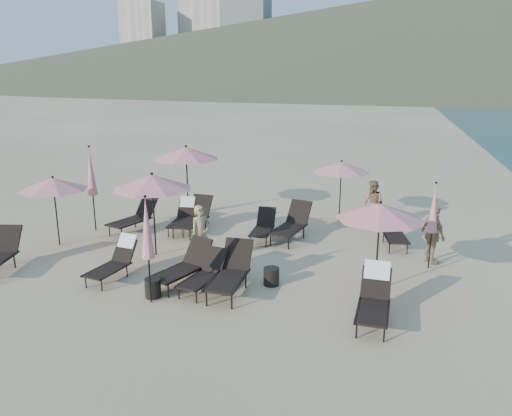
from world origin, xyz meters
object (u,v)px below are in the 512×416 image
(beachgoer_b, at_px, (373,204))
(lounger_4, at_px, (230,272))
(lounger_8, at_px, (193,217))
(umbrella_open_2, at_px, (380,211))
(lounger_9, at_px, (263,227))
(umbrella_closed_1, at_px, (434,209))
(beachgoer_a, at_px, (201,234))
(lounger_5, at_px, (374,297))
(umbrella_open_4, at_px, (341,167))
(lounger_2, at_px, (183,266))
(lounger_10, at_px, (292,224))
(umbrella_open_0, at_px, (53,184))
(side_table_1, at_px, (271,276))
(lounger_1, at_px, (115,260))
(lounger_3, at_px, (204,274))
(beachgoer_c, at_px, (433,235))
(umbrella_closed_2, at_px, (91,172))
(lounger_6, at_px, (135,217))
(lounger_7, at_px, (183,216))
(umbrella_open_1, at_px, (152,182))
(umbrella_closed_0, at_px, (147,229))
(lounger_11, at_px, (394,232))
(side_table_0, at_px, (153,288))

(beachgoer_b, bearing_deg, lounger_4, -55.08)
(lounger_8, height_order, umbrella_open_2, umbrella_open_2)
(lounger_9, height_order, umbrella_closed_1, umbrella_closed_1)
(beachgoer_a, bearing_deg, lounger_5, -76.59)
(umbrella_open_4, bearing_deg, umbrella_closed_1, -54.41)
(lounger_2, relative_size, lounger_9, 1.20)
(lounger_2, relative_size, lounger_8, 0.98)
(lounger_4, bearing_deg, lounger_10, 80.54)
(umbrella_open_0, distance_m, side_table_1, 7.04)
(lounger_1, xyz_separation_m, lounger_3, (2.38, -0.10, -0.06))
(lounger_1, bearing_deg, beachgoer_c, 30.61)
(lounger_4, height_order, side_table_1, lounger_4)
(lounger_4, height_order, lounger_8, same)
(lounger_2, distance_m, umbrella_closed_2, 5.68)
(umbrella_open_0, relative_size, beachgoer_c, 1.31)
(beachgoer_a, distance_m, beachgoer_b, 6.23)
(lounger_1, height_order, beachgoer_a, beachgoer_a)
(lounger_9, height_order, umbrella_open_2, umbrella_open_2)
(lounger_3, xyz_separation_m, umbrella_open_0, (-5.29, 1.87, 1.45))
(lounger_10, bearing_deg, lounger_6, -162.27)
(lounger_8, distance_m, umbrella_open_0, 4.27)
(beachgoer_b, bearing_deg, lounger_3, -59.43)
(lounger_8, xyz_separation_m, umbrella_closed_1, (7.10, -1.35, 1.11))
(umbrella_open_0, height_order, beachgoer_a, umbrella_open_0)
(lounger_1, distance_m, lounger_6, 3.86)
(lounger_7, bearing_deg, lounger_2, -72.39)
(umbrella_open_0, height_order, beachgoer_c, umbrella_open_0)
(umbrella_open_1, xyz_separation_m, umbrella_open_4, (4.61, 4.72, -0.20))
(lounger_8, height_order, side_table_1, lounger_8)
(beachgoer_b, bearing_deg, lounger_1, -73.82)
(lounger_6, bearing_deg, umbrella_closed_0, -40.28)
(lounger_6, bearing_deg, lounger_7, 37.19)
(lounger_6, height_order, beachgoer_a, beachgoer_a)
(lounger_3, relative_size, umbrella_open_1, 0.67)
(lounger_4, bearing_deg, umbrella_closed_0, -147.91)
(lounger_8, relative_size, beachgoer_a, 1.19)
(lounger_6, bearing_deg, lounger_1, -50.84)
(lounger_11, xyz_separation_m, side_table_0, (-5.25, -5.09, -0.21))
(lounger_4, xyz_separation_m, umbrella_open_4, (1.83, 6.51, 1.39))
(umbrella_open_0, bearing_deg, lounger_10, 19.37)
(lounger_8, distance_m, umbrella_closed_2, 3.51)
(umbrella_open_0, xyz_separation_m, umbrella_open_2, (9.16, -0.87, 0.07))
(lounger_1, height_order, lounger_8, lounger_8)
(lounger_5, height_order, side_table_1, lounger_5)
(lounger_1, bearing_deg, lounger_7, 97.72)
(umbrella_closed_1, relative_size, side_table_1, 5.38)
(side_table_0, bearing_deg, umbrella_closed_2, 134.77)
(lounger_9, distance_m, side_table_0, 4.85)
(lounger_3, height_order, umbrella_closed_1, umbrella_closed_1)
(umbrella_open_2, height_order, umbrella_closed_2, umbrella_closed_2)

